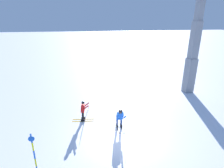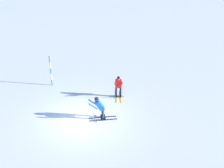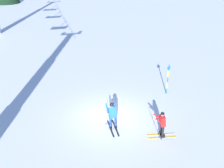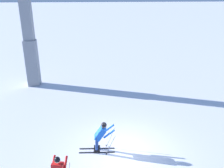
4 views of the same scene
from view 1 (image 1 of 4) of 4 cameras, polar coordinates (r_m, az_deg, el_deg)
ground_plane at (r=11.91m, az=3.12°, el=-16.70°), size 260.00×260.00×0.00m
skier_carving_main at (r=12.25m, az=2.56°, el=-10.60°), size 1.72×0.72×1.67m
lift_tower_near at (r=19.29m, az=24.90°, el=10.59°), size 0.87×2.69×11.22m
trail_marker_pole at (r=9.58m, az=-23.89°, el=-19.75°), size 0.07×0.28×2.29m
skier_distant_uphill at (r=13.32m, az=-9.32°, el=-8.18°), size 0.74×1.67×1.59m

